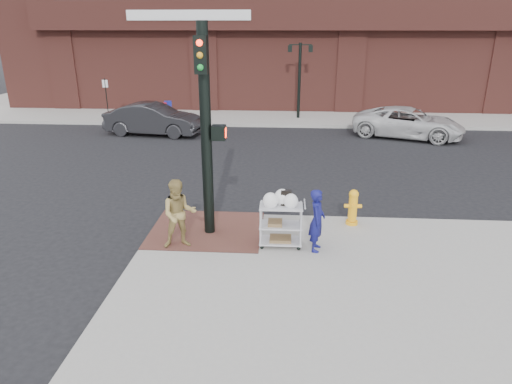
# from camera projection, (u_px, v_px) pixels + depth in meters

# --- Properties ---
(ground) EXTENTS (220.00, 220.00, 0.00)m
(ground) POSITION_uv_depth(u_px,v_px,m) (226.00, 252.00, 10.77)
(ground) COLOR black
(ground) RESTS_ON ground
(sidewalk_far) EXTENTS (65.00, 36.00, 0.15)m
(sidewalk_far) POSITION_uv_depth(u_px,v_px,m) (415.00, 85.00, 39.90)
(sidewalk_far) COLOR gray
(sidewalk_far) RESTS_ON ground
(brick_curb_ramp) EXTENTS (2.80, 2.40, 0.01)m
(brick_curb_ramp) POSITION_uv_depth(u_px,v_px,m) (207.00, 230.00, 11.60)
(brick_curb_ramp) COLOR #592C29
(brick_curb_ramp) RESTS_ON sidewalk_near
(lamp_post) EXTENTS (1.32, 0.22, 4.00)m
(lamp_post) POSITION_uv_depth(u_px,v_px,m) (300.00, 72.00, 24.72)
(lamp_post) COLOR black
(lamp_post) RESTS_ON sidewalk_far
(parking_sign) EXTENTS (0.05, 0.05, 2.20)m
(parking_sign) POSITION_uv_depth(u_px,v_px,m) (107.00, 99.00, 24.93)
(parking_sign) COLOR black
(parking_sign) RESTS_ON sidewalk_far
(traffic_signal_pole) EXTENTS (0.61, 0.51, 5.00)m
(traffic_signal_pole) POSITION_uv_depth(u_px,v_px,m) (207.00, 127.00, 10.55)
(traffic_signal_pole) COLOR black
(traffic_signal_pole) RESTS_ON sidewalk_near
(woman_blue) EXTENTS (0.43, 0.59, 1.48)m
(woman_blue) POSITION_uv_depth(u_px,v_px,m) (317.00, 220.00, 10.34)
(woman_blue) COLOR #12135A
(woman_blue) RESTS_ON sidewalk_near
(pedestrian_tan) EXTENTS (0.94, 0.81, 1.65)m
(pedestrian_tan) POSITION_uv_depth(u_px,v_px,m) (179.00, 214.00, 10.47)
(pedestrian_tan) COLOR #9A8248
(pedestrian_tan) RESTS_ON sidewalk_near
(sedan_dark) EXTENTS (4.78, 2.20, 1.52)m
(sedan_dark) POSITION_uv_depth(u_px,v_px,m) (153.00, 119.00, 22.02)
(sedan_dark) COLOR black
(sedan_dark) RESTS_ON ground
(minivan_white) EXTENTS (5.55, 3.94, 1.40)m
(minivan_white) POSITION_uv_depth(u_px,v_px,m) (408.00, 123.00, 21.53)
(minivan_white) COLOR silver
(minivan_white) RESTS_ON ground
(utility_cart) EXTENTS (0.99, 0.56, 1.37)m
(utility_cart) POSITION_uv_depth(u_px,v_px,m) (281.00, 221.00, 10.57)
(utility_cart) COLOR #B4B4B9
(utility_cart) RESTS_ON sidewalk_near
(fire_hydrant) EXTENTS (0.45, 0.31, 0.95)m
(fire_hydrant) POSITION_uv_depth(u_px,v_px,m) (353.00, 207.00, 11.78)
(fire_hydrant) COLOR #FFAB15
(fire_hydrant) RESTS_ON sidewalk_near
(newsbox_red) EXTENTS (0.44, 0.42, 0.90)m
(newsbox_red) POSITION_uv_depth(u_px,v_px,m) (164.00, 111.00, 24.96)
(newsbox_red) COLOR red
(newsbox_red) RESTS_ON sidewalk_far
(newsbox_blue) EXTENTS (0.46, 0.43, 0.93)m
(newsbox_blue) POSITION_uv_depth(u_px,v_px,m) (168.00, 110.00, 25.32)
(newsbox_blue) COLOR navy
(newsbox_blue) RESTS_ON sidewalk_far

